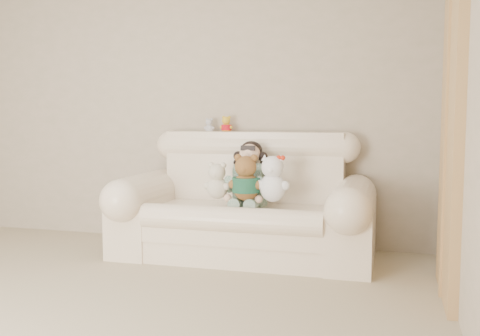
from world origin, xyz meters
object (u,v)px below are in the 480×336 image
(sofa, at_px, (243,195))
(seated_child, at_px, (250,173))
(cream_teddy, at_px, (217,177))
(white_cat, at_px, (273,174))
(brown_teddy, at_px, (246,173))

(sofa, xyz_separation_m, seated_child, (0.04, 0.08, 0.18))
(sofa, bearing_deg, cream_teddy, -146.70)
(sofa, xyz_separation_m, white_cat, (0.28, -0.14, 0.20))
(brown_teddy, xyz_separation_m, cream_teddy, (-0.25, 0.03, -0.04))
(cream_teddy, bearing_deg, white_cat, -19.03)
(sofa, relative_size, white_cat, 4.84)
(sofa, relative_size, seated_child, 3.83)
(seated_child, bearing_deg, brown_teddy, -74.78)
(white_cat, bearing_deg, sofa, 177.86)
(white_cat, relative_size, cream_teddy, 1.25)
(sofa, distance_m, brown_teddy, 0.26)
(seated_child, xyz_separation_m, cream_teddy, (-0.22, -0.20, -0.02))
(white_cat, height_order, cream_teddy, white_cat)
(sofa, relative_size, brown_teddy, 4.89)
(brown_teddy, relative_size, cream_teddy, 1.24)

